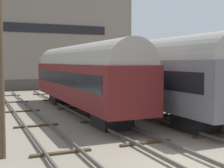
% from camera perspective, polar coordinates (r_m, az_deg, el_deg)
% --- Properties ---
extents(ground_plane, '(200.00, 200.00, 0.00)m').
position_cam_1_polar(ground_plane, '(12.58, 13.12, -13.88)').
color(ground_plane, slate).
extents(track_middle, '(2.60, 60.00, 0.26)m').
position_cam_1_polar(track_middle, '(12.54, 13.13, -13.26)').
color(track_middle, '#4C4742').
rests_on(track_middle, ground).
extents(train_car_grey, '(3.07, 18.15, 5.38)m').
position_cam_1_polar(train_car_grey, '(22.88, 5.95, 2.08)').
color(train_car_grey, black).
rests_on(train_car_grey, ground).
extents(train_car_maroon, '(3.11, 18.11, 5.14)m').
position_cam_1_polar(train_car_maroon, '(23.67, -5.75, 1.77)').
color(train_car_maroon, black).
rests_on(train_car_maroon, ground).
extents(utility_pole, '(1.80, 0.24, 9.37)m').
position_cam_1_polar(utility_pole, '(13.01, -19.81, 8.22)').
color(utility_pole, '#473828').
rests_on(utility_pole, ground).
extents(warehouse_building, '(29.54, 13.91, 15.18)m').
position_cam_1_polar(warehouse_building, '(50.22, -15.58, 8.22)').
color(warehouse_building, '#46403A').
rests_on(warehouse_building, ground).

